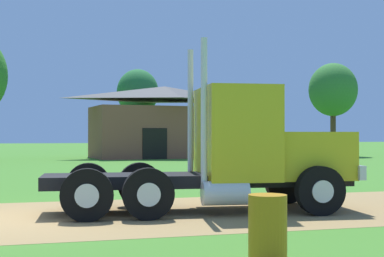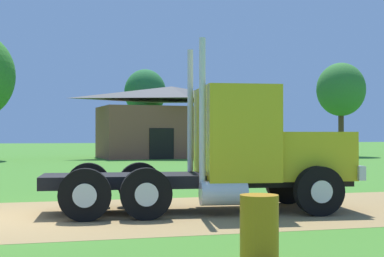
{
  "view_description": "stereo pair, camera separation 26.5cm",
  "coord_description": "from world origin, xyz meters",
  "views": [
    {
      "loc": [
        0.57,
        -12.42,
        1.79
      ],
      "look_at": [
        4.35,
        1.25,
        1.92
      ],
      "focal_mm": 52.93,
      "sensor_mm": 36.0,
      "label": 1
    },
    {
      "loc": [
        0.82,
        -12.49,
        1.79
      ],
      "look_at": [
        4.35,
        1.25,
        1.92
      ],
      "focal_mm": 52.93,
      "sensor_mm": 36.0,
      "label": 2
    }
  ],
  "objects": [
    {
      "name": "ground_plane",
      "position": [
        0.0,
        0.0,
        0.0
      ],
      "size": [
        200.0,
        200.0,
        0.0
      ],
      "primitive_type": "plane",
      "color": "#3F7927"
    },
    {
      "name": "tree_right",
      "position": [
        8.75,
        34.23,
        5.23
      ],
      "size": [
        3.48,
        3.48,
        7.2
      ],
      "color": "#513823",
      "rests_on": "ground_plane"
    },
    {
      "name": "shed_building",
      "position": [
        9.99,
        29.43,
        2.6
      ],
      "size": [
        11.71,
        6.48,
        5.4
      ],
      "color": "brown",
      "rests_on": "ground_plane"
    },
    {
      "name": "dirt_track",
      "position": [
        0.0,
        0.0,
        0.0
      ],
      "size": [
        120.0,
        5.79,
        0.01
      ],
      "primitive_type": "cube",
      "color": "#987A4A",
      "rests_on": "ground_plane"
    },
    {
      "name": "truck_foreground_white",
      "position": [
        5.14,
        0.01,
        1.32
      ],
      "size": [
        7.28,
        3.11,
        3.86
      ],
      "color": "black",
      "rests_on": "ground_plane"
    },
    {
      "name": "steel_barrel",
      "position": [
        3.67,
        -5.14,
        0.47
      ],
      "size": [
        0.54,
        0.54,
        0.94
      ],
      "primitive_type": "cylinder",
      "color": "#B27214",
      "rests_on": "ground_plane"
    },
    {
      "name": "tree_far_right",
      "position": [
        23.77,
        28.62,
        5.34
      ],
      "size": [
        3.91,
        3.91,
        7.53
      ],
      "color": "#513823",
      "rests_on": "ground_plane"
    }
  ]
}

